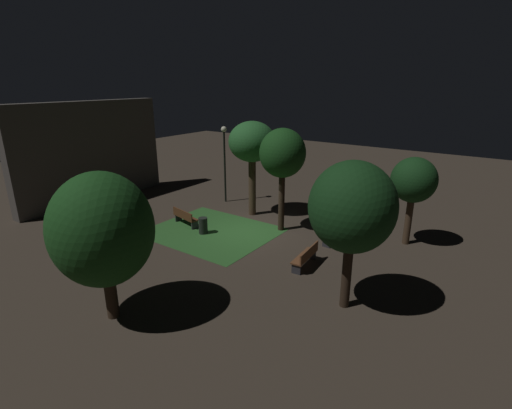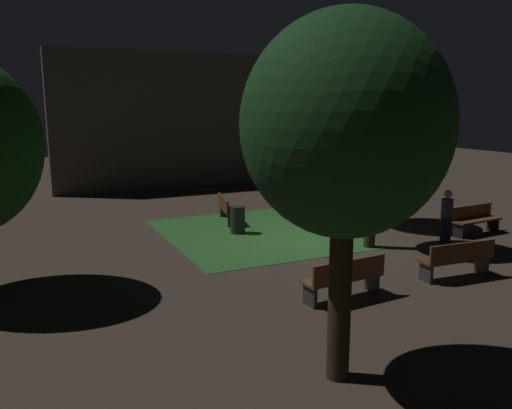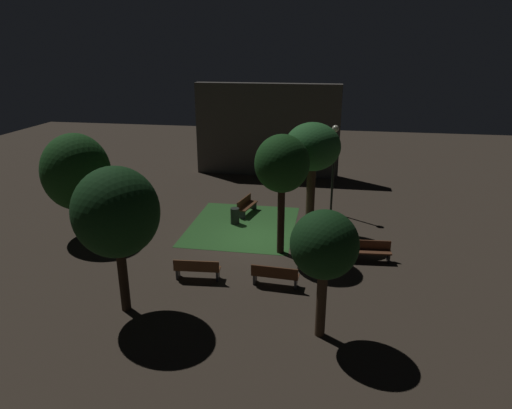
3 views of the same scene
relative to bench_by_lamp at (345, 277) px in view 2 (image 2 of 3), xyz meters
name	(u,v)px [view 2 (image 2 of 3)]	position (x,y,z in m)	size (l,w,h in m)	color
ground_plane	(304,242)	(1.54, 4.27, -0.48)	(60.00, 60.00, 0.00)	#3D3328
grass_lawn	(253,233)	(0.64, 5.81, -0.48)	(5.30, 6.27, 0.01)	#2D6028
bench_by_lamp	(345,277)	(0.00, 0.00, 0.00)	(1.83, 0.62, 0.88)	brown
bench_front_right	(458,258)	(3.07, 0.00, 0.00)	(1.83, 0.59, 0.88)	#512D19
bench_near_trees	(227,208)	(0.50, 7.62, 0.00)	(0.85, 1.86, 0.88)	#512D19
bench_back_row	(475,219)	(6.76, 2.86, 0.00)	(1.83, 0.62, 0.88)	brown
tree_near_wall	(345,128)	(-1.84, -2.48, 3.13)	(2.82, 2.82, 5.15)	#2D2116
tree_lawn_side	(351,97)	(4.04, 5.68, 3.69)	(2.63, 2.63, 5.39)	#423021
tree_back_right	(375,101)	(2.92, 3.02, 3.53)	(2.32, 2.32, 5.30)	#2D2116
lamp_post_plaza_east	(328,123)	(5.06, 8.53, 2.77)	(0.36, 0.36, 4.82)	black
trash_bin	(238,220)	(0.21, 6.02, -0.06)	(0.45, 0.45, 0.85)	black
pedestrian	(447,217)	(4.87, 2.15, 0.37)	(0.34, 0.34, 1.61)	black
building_wall_backdrop	(161,121)	(0.43, 15.70, 2.67)	(9.95, 0.80, 6.31)	#4C4742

